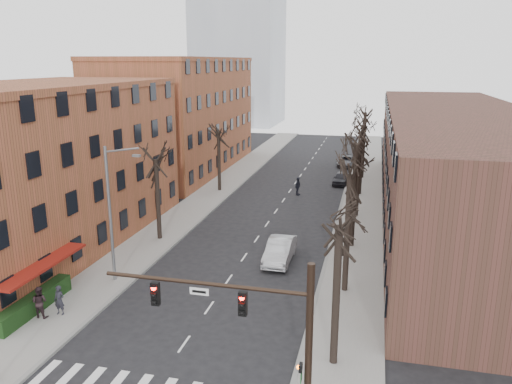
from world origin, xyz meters
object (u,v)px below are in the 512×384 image
Objects in this scene: silver_sedan at (280,250)px; parked_car_mid at (347,161)px; pedestrian_a at (59,300)px; parked_car_near at (341,178)px.

silver_sedan is 1.15× the size of parked_car_mid.
pedestrian_a reaches higher than parked_car_mid.
pedestrian_a is at bearing -100.57° from parked_car_mid.
parked_car_near is at bearing 70.92° from pedestrian_a.
silver_sedan is 2.89× the size of pedestrian_a.
silver_sedan is at bearing -88.98° from parked_car_mid.
silver_sedan is 24.72m from parked_car_near.
parked_car_near is (2.61, 24.58, -0.11)m from silver_sedan.
parked_car_near is 0.97× the size of parked_car_mid.
pedestrian_a is (-10.55, -10.88, 0.19)m from silver_sedan.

